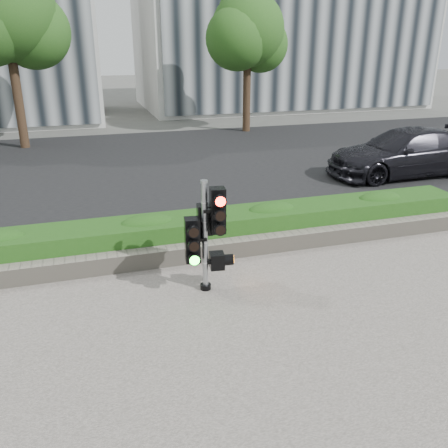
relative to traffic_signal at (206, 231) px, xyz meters
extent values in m
plane|color=#51514C|center=(0.45, -0.73, -1.12)|extent=(120.00, 120.00, 0.00)
cube|color=#9E9389|center=(0.45, -3.23, -1.10)|extent=(16.00, 11.00, 0.03)
cube|color=black|center=(0.45, 9.27, -1.11)|extent=(60.00, 13.00, 0.02)
cube|color=gray|center=(0.45, 2.42, -1.06)|extent=(60.00, 0.25, 0.12)
cube|color=gray|center=(0.45, 1.17, -0.92)|extent=(12.00, 0.32, 0.34)
cube|color=#408228|center=(0.45, 1.82, -0.75)|extent=(12.00, 1.00, 0.68)
cube|color=#B7B7B2|center=(11.45, 24.27, 4.88)|extent=(18.00, 10.00, 12.00)
cylinder|color=black|center=(-4.05, 13.77, 0.90)|extent=(0.36, 0.36, 4.03)
sphere|color=#124215|center=(-4.05, 13.77, 4.06)|extent=(3.74, 3.74, 3.74)
sphere|color=#124215|center=(-3.19, 14.13, 3.34)|extent=(2.88, 2.88, 2.88)
cylinder|color=black|center=(5.95, 14.77, 0.67)|extent=(0.36, 0.36, 3.58)
sphere|color=#124215|center=(5.95, 14.77, 3.49)|extent=(3.33, 3.33, 3.33)
sphere|color=#124215|center=(6.72, 15.09, 2.85)|extent=(2.56, 2.56, 2.56)
sphere|color=#124215|center=(5.31, 14.38, 3.10)|extent=(2.82, 2.82, 2.82)
sphere|color=#124215|center=(5.95, 15.41, 4.26)|extent=(2.30, 2.30, 2.30)
cylinder|color=black|center=(-0.03, -0.03, -1.04)|extent=(0.19, 0.19, 0.09)
cylinder|color=gray|center=(-0.03, -0.03, -0.13)|extent=(0.10, 0.10, 1.92)
cylinder|color=gray|center=(-0.03, -0.03, 0.86)|extent=(0.12, 0.12, 0.05)
cube|color=#FF1107|center=(0.18, -0.08, 0.37)|extent=(0.27, 0.27, 0.77)
cube|color=#14E51E|center=(-0.25, -0.03, -0.13)|extent=(0.27, 0.27, 0.77)
cube|color=black|center=(0.02, 0.19, 0.13)|extent=(0.27, 0.27, 0.53)
cube|color=orange|center=(0.18, -0.02, -0.57)|extent=(0.27, 0.27, 0.28)
imported|color=black|center=(8.07, 5.54, -0.36)|extent=(5.11, 2.10, 1.48)
camera|label=1|loc=(-1.86, -7.14, 2.95)|focal=38.00mm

